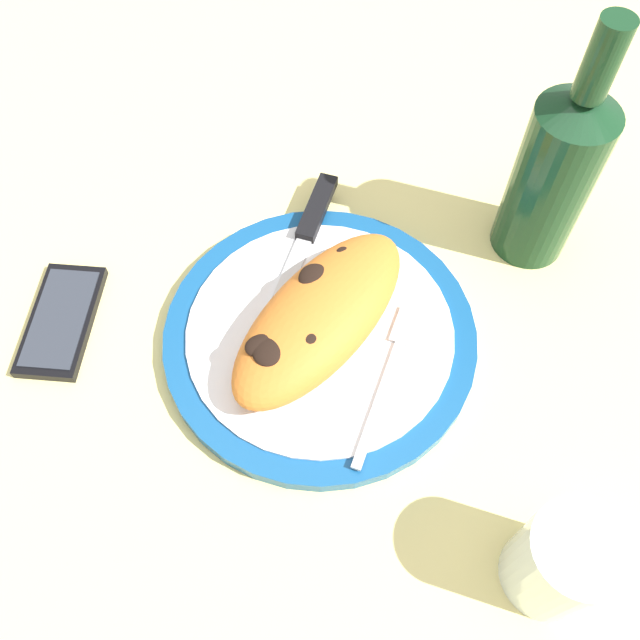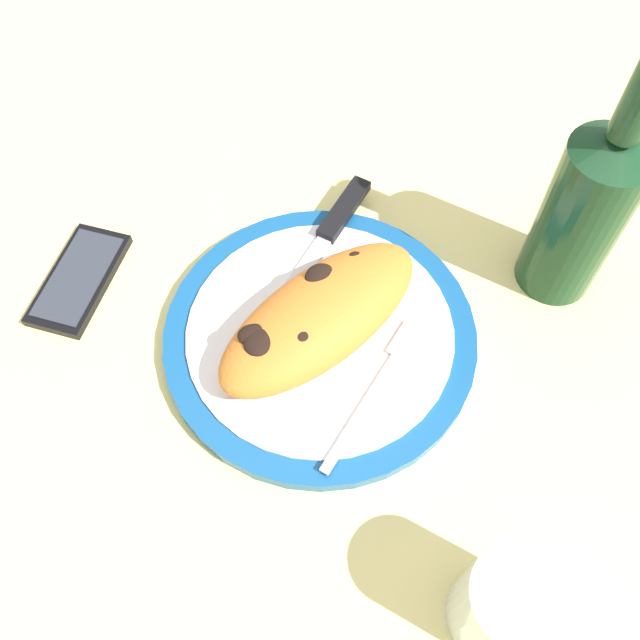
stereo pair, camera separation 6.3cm
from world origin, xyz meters
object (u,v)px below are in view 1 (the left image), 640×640
plate (320,336)px  water_glass (559,564)px  knife (307,231)px  calzone (316,318)px  smartphone (61,320)px  wine_bottle (555,172)px  fork (391,369)px

plate → water_glass: bearing=-106.6°
knife → calzone: bearing=-142.1°
smartphone → wine_bottle: 49.90cm
water_glass → fork: bearing=67.1°
smartphone → water_glass: bearing=-84.9°
fork → wine_bottle: size_ratio=0.63×
fork → wine_bottle: 24.23cm
calzone → smartphone: 25.64cm
calzone → wine_bottle: size_ratio=0.87×
knife → water_glass: bearing=-116.2°
fork → knife: bearing=59.9°
wine_bottle → smartphone: bearing=135.8°
plate → calzone: size_ratio=1.31×
plate → fork: fork is taller
plate → calzone: (-0.43, 0.21, 3.66)cm
calzone → smartphone: (-12.14, 22.23, -4.00)cm
plate → smartphone: plate is taller
knife → wine_bottle: (13.54, -19.19, 8.10)cm
fork → smartphone: fork is taller
calzone → water_glass: 28.63cm
plate → knife: size_ratio=1.38×
plate → knife: bearing=40.0°
plate → calzone: 3.69cm
fork → plate: bearing=90.8°
calzone → wine_bottle: wine_bottle is taller
knife → smartphone: size_ratio=1.56×
plate → wine_bottle: bearing=-27.4°
knife → wine_bottle: size_ratio=0.82×
plate → smartphone: bearing=119.2°
calzone → wine_bottle: bearing=-27.3°
plate → fork: 7.88cm
fork → wine_bottle: bearing=-9.8°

